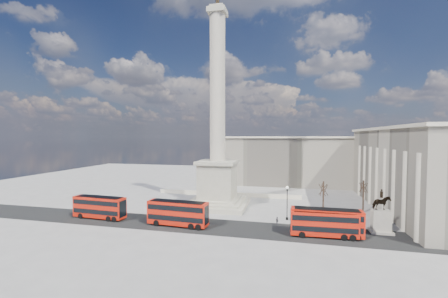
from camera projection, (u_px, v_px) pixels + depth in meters
ground at (212, 211)px, 60.70m from camera, size 180.00×180.00×0.00m
asphalt_road at (224, 227)px, 49.85m from camera, size 120.00×9.00×0.01m
nelsons_column at (218, 152)px, 64.99m from camera, size 14.00×14.00×49.85m
balustrade_wall at (227, 194)px, 76.26m from camera, size 40.00×0.60×1.10m
building_east at (422, 169)px, 60.02m from camera, size 19.00×46.00×18.60m
building_northeast at (298, 160)px, 94.84m from camera, size 51.00×17.00×16.60m
red_bus_a at (100, 207)px, 55.15m from camera, size 11.12×3.23×4.46m
red_bus_b at (178, 213)px, 50.55m from camera, size 11.51×3.36×4.61m
red_bus_c at (324, 223)px, 44.98m from camera, size 10.67×2.85×4.29m
red_bus_d at (327, 222)px, 45.28m from camera, size 11.29×2.73×4.57m
victorian_lamp at (287, 200)px, 54.19m from camera, size 0.58×0.58×6.72m
equestrian_statue at (381, 218)px, 47.00m from camera, size 3.56×2.67×7.53m
bare_tree_near at (323, 188)px, 54.14m from camera, size 1.85×1.85×8.08m
bare_tree_mid at (364, 186)px, 59.15m from camera, size 1.95×1.95×7.40m
bare_tree_far at (409, 188)px, 60.08m from camera, size 1.64×1.64×6.71m
pedestrian_walking at (294, 216)px, 53.72m from camera, size 0.79×0.67×1.85m
pedestrian_standing at (338, 220)px, 51.42m from camera, size 1.01×0.86×1.81m
pedestrian_crossing at (277, 221)px, 51.24m from camera, size 0.79×0.95×1.52m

